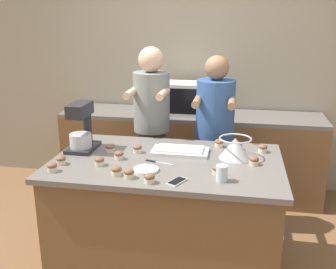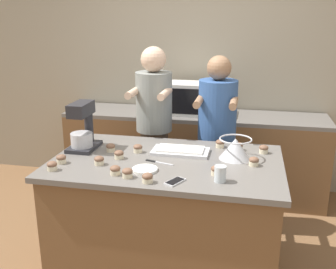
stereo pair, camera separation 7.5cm
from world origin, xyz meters
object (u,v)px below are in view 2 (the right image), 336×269
person_left (154,132)px  baking_tray (180,151)px  microwave_oven (192,98)px  cell_phone (175,182)px  cupcake_0 (254,161)px  cupcake_3 (216,170)px  cupcake_6 (119,154)px  mixing_bowl (235,148)px  person_right (216,140)px  cupcake_10 (52,166)px  cupcake_4 (61,159)px  cupcake_1 (111,147)px  knife (157,162)px  cupcake_2 (264,149)px  cupcake_13 (238,146)px  cupcake_8 (127,173)px  cupcake_7 (148,178)px  cupcake_12 (115,170)px  cupcake_5 (138,148)px  stand_mixer (83,129)px  small_plate (145,169)px  cupcake_9 (220,143)px  drinking_glass (220,174)px  cupcake_11 (99,160)px

person_left → baking_tray: (0.36, -0.63, 0.05)m
microwave_oven → cell_phone: microwave_oven is taller
cupcake_0 → cupcake_3: (-0.24, -0.22, 0.00)m
cupcake_6 → mixing_bowl: bearing=12.0°
person_right → cupcake_10: bearing=-131.5°
cupcake_4 → mixing_bowl: bearing=16.1°
cupcake_0 → cupcake_1: same height
knife → cupcake_2: (0.75, 0.37, 0.03)m
cupcake_6 → cupcake_13: bearing=23.6°
person_right → cupcake_6: (-0.65, -0.85, 0.11)m
knife → cupcake_8: cupcake_8 is taller
microwave_oven → cupcake_8: size_ratio=7.37×
cupcake_7 → person_left: bearing=101.9°
knife → cupcake_13: 0.69m
cupcake_2 → cupcake_4: same height
cupcake_2 → cupcake_12: size_ratio=1.00×
cupcake_3 → cupcake_7: (-0.42, -0.21, 0.00)m
cell_phone → cupcake_13: size_ratio=2.26×
microwave_oven → cupcake_5: bearing=-99.9°
microwave_oven → person_right: bearing=-63.0°
person_left → cupcake_8: person_left is taller
stand_mixer → cupcake_6: (0.35, -0.16, -0.13)m
small_plate → knife: (0.05, 0.17, -0.01)m
cupcake_6 → cupcake_8: (0.17, -0.32, 0.00)m
knife → cupcake_12: 0.36m
cupcake_5 → cupcake_13: 0.79m
cupcake_6 → cupcake_9: same height
microwave_oven → cell_phone: (0.16, -1.81, -0.16)m
cupcake_0 → small_plate: bearing=-161.1°
cupcake_1 → cupcake_12: bearing=-66.5°
drinking_glass → cupcake_10: size_ratio=1.50×
stand_mixer → cupcake_5: stand_mixer is taller
cupcake_2 → cupcake_12: (-0.98, -0.64, 0.00)m
mixing_bowl → cupcake_1: mixing_bowl is taller
cupcake_2 → cupcake_3: bearing=-122.1°
mixing_bowl → cupcake_6: mixing_bowl is taller
baking_tray → cell_phone: baking_tray is taller
cupcake_6 → cupcake_10: bearing=-140.3°
cupcake_7 → cupcake_8: (-0.15, 0.05, 0.00)m
knife → cupcake_13: size_ratio=3.06×
cupcake_7 → mixing_bowl: bearing=46.7°
cell_phone → cupcake_9: (0.22, 0.75, 0.03)m
cupcake_11 → cell_phone: bearing=-18.1°
cupcake_2 → microwave_oven: bearing=122.7°
cupcake_1 → small_plate: bearing=-42.0°
person_left → cupcake_13: 0.93m
stand_mixer → drinking_glass: stand_mixer is taller
person_right → cupcake_5: person_right is taller
microwave_oven → knife: 1.51m
cupcake_10 → cupcake_11: same height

